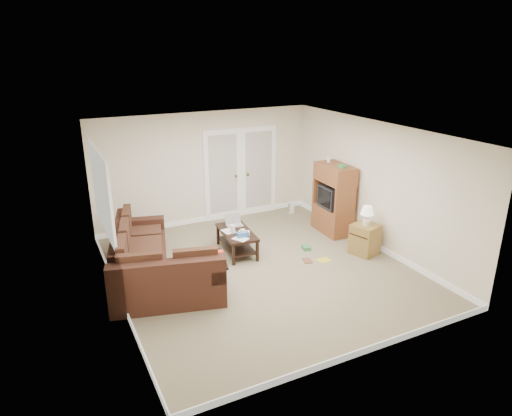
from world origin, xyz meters
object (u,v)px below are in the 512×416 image
side_cabinet (365,237)px  coffee_table (237,240)px  tv_armoire (334,199)px  sectional_sofa (152,265)px

side_cabinet → coffee_table: bearing=135.1°
side_cabinet → tv_armoire: bearing=68.7°
tv_armoire → side_cabinet: 1.26m
sectional_sofa → side_cabinet: size_ratio=3.12×
sectional_sofa → coffee_table: sectional_sofa is taller
coffee_table → side_cabinet: bearing=-22.1°
coffee_table → tv_armoire: (2.29, 0.04, 0.51)m
sectional_sofa → side_cabinet: (3.99, -0.67, 0.02)m
coffee_table → tv_armoire: bearing=6.5°
sectional_sofa → side_cabinet: side_cabinet is taller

